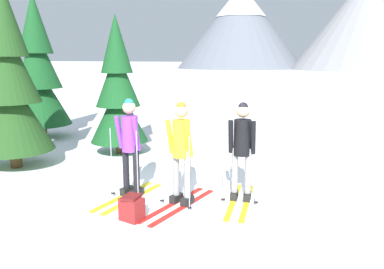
# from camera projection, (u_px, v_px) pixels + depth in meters

# --- Properties ---
(ground_plane) EXTENTS (400.00, 400.00, 0.00)m
(ground_plane) POSITION_uv_depth(u_px,v_px,m) (171.00, 199.00, 6.36)
(ground_plane) COLOR white
(skier_in_purple) EXTENTS (0.60, 1.62, 1.69)m
(skier_in_purple) POSITION_uv_depth(u_px,v_px,m) (130.00, 144.00, 6.33)
(skier_in_purple) COLOR yellow
(skier_in_purple) RESTS_ON ground
(skier_in_yellow) EXTENTS (0.72, 1.78, 1.68)m
(skier_in_yellow) POSITION_uv_depth(u_px,v_px,m) (181.00, 150.00, 5.98)
(skier_in_yellow) COLOR red
(skier_in_yellow) RESTS_ON ground
(skier_in_black) EXTENTS (0.61, 1.65, 1.66)m
(skier_in_black) POSITION_uv_depth(u_px,v_px,m) (242.00, 146.00, 6.16)
(skier_in_black) COLOR yellow
(skier_in_black) RESTS_ON ground
(pine_tree_near) EXTENTS (1.73, 1.73, 4.18)m
(pine_tree_near) POSITION_uv_depth(u_px,v_px,m) (38.00, 73.00, 10.90)
(pine_tree_near) COLOR #51381E
(pine_tree_near) RESTS_ON ground
(pine_tree_mid) EXTENTS (1.66, 1.66, 4.01)m
(pine_tree_mid) POSITION_uv_depth(u_px,v_px,m) (9.00, 83.00, 7.86)
(pine_tree_mid) COLOR #51381E
(pine_tree_mid) RESTS_ON ground
(pine_tree_far) EXTENTS (1.40, 1.40, 3.38)m
(pine_tree_far) POSITION_uv_depth(u_px,v_px,m) (118.00, 92.00, 9.10)
(pine_tree_far) COLOR #51381E
(pine_tree_far) RESTS_ON ground
(backpack_on_snow_front) EXTENTS (0.37, 0.31, 0.38)m
(backpack_on_snow_front) POSITION_uv_depth(u_px,v_px,m) (132.00, 208.00, 5.52)
(backpack_on_snow_front) COLOR maroon
(backpack_on_snow_front) RESTS_ON ground
(mountain_ridge_distant) EXTENTS (55.18, 32.07, 19.93)m
(mountain_ridge_distant) POSITION_uv_depth(u_px,v_px,m) (309.00, 21.00, 76.70)
(mountain_ridge_distant) COLOR slate
(mountain_ridge_distant) RESTS_ON ground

